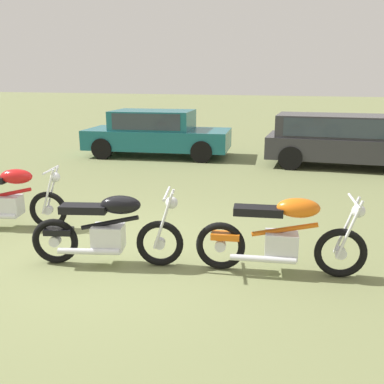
{
  "coord_description": "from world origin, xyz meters",
  "views": [
    {
      "loc": [
        3.0,
        -4.85,
        2.38
      ],
      "look_at": [
        0.58,
        1.49,
        0.6
      ],
      "focal_mm": 40.36,
      "sensor_mm": 36.0,
      "label": 1
    }
  ],
  "objects_px": {
    "motorcycle_red": "(8,199)",
    "car_charcoal": "(340,137)",
    "motorcycle_black": "(108,230)",
    "car_teal": "(156,131)",
    "motorcycle_orange": "(282,236)"
  },
  "relations": [
    {
      "from": "car_teal",
      "to": "car_charcoal",
      "type": "relative_size",
      "value": 1.08
    },
    {
      "from": "motorcycle_red",
      "to": "car_teal",
      "type": "bearing_deg",
      "value": 78.42
    },
    {
      "from": "motorcycle_red",
      "to": "motorcycle_orange",
      "type": "distance_m",
      "value": 4.45
    },
    {
      "from": "motorcycle_red",
      "to": "car_charcoal",
      "type": "xyz_separation_m",
      "value": [
        4.77,
        7.32,
        0.34
      ]
    },
    {
      "from": "motorcycle_red",
      "to": "motorcycle_orange",
      "type": "bearing_deg",
      "value": -19.24
    },
    {
      "from": "motorcycle_orange",
      "to": "car_charcoal",
      "type": "distance_m",
      "value": 7.48
    },
    {
      "from": "motorcycle_red",
      "to": "car_teal",
      "type": "height_order",
      "value": "car_teal"
    },
    {
      "from": "motorcycle_black",
      "to": "car_charcoal",
      "type": "bearing_deg",
      "value": 55.23
    },
    {
      "from": "motorcycle_black",
      "to": "motorcycle_orange",
      "type": "xyz_separation_m",
      "value": [
        2.15,
        0.54,
        0.01
      ]
    },
    {
      "from": "motorcycle_orange",
      "to": "car_teal",
      "type": "bearing_deg",
      "value": 113.8
    },
    {
      "from": "motorcycle_red",
      "to": "car_teal",
      "type": "relative_size",
      "value": 0.4
    },
    {
      "from": "motorcycle_red",
      "to": "motorcycle_black",
      "type": "xyz_separation_m",
      "value": [
        2.3,
        -0.69,
        -0.01
      ]
    },
    {
      "from": "motorcycle_black",
      "to": "car_teal",
      "type": "relative_size",
      "value": 0.41
    },
    {
      "from": "motorcycle_orange",
      "to": "car_teal",
      "type": "height_order",
      "value": "car_teal"
    },
    {
      "from": "motorcycle_red",
      "to": "car_teal",
      "type": "distance_m",
      "value": 7.1
    }
  ]
}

